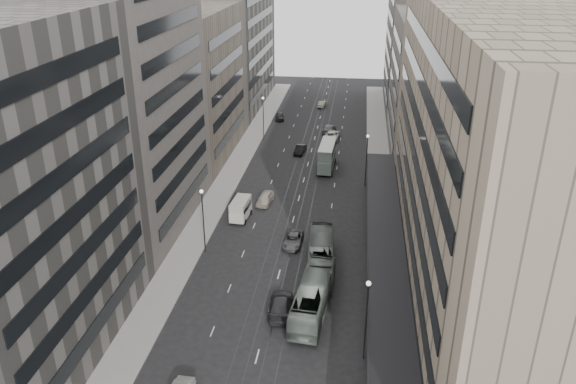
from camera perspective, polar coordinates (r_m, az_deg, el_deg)
The scene contains 25 objects.
ground at distance 58.45m, azimuth -2.08°, elevation -12.55°, with size 220.00×220.00×0.00m, color black.
sidewalk_right at distance 90.72m, azimuth 9.27°, elevation 1.25°, with size 4.00×125.00×0.15m, color gray.
sidewalk_left at distance 92.82m, azimuth -5.69°, elevation 2.00°, with size 4.00×125.00×0.15m, color gray.
department_store at distance 59.28m, azimuth 19.98°, elevation 2.97°, with size 19.20×60.00×30.00m.
building_right_mid at distance 101.71m, azimuth 14.99°, elevation 10.34°, with size 15.00×28.00×24.00m, color #514B46.
building_right_far at distance 130.56m, azimuth 13.58°, elevation 14.31°, with size 15.00×32.00×28.00m, color #65615B.
building_left_b at distance 73.75m, azimuth -16.74°, elevation 9.09°, with size 15.00×26.00×34.00m, color #514B46.
building_left_c at distance 99.34m, azimuth -10.35°, elevation 10.74°, with size 15.00×28.00×25.00m, color #6A6052.
building_left_d at distance 130.29m, azimuth -6.07°, elevation 14.81°, with size 15.00×38.00×28.00m, color #65615B.
lamp_right_near at distance 50.81m, azimuth 8.00°, elevation -11.91°, with size 0.44×0.44×8.32m.
lamp_right_far at distance 86.45m, azimuth 8.00°, elevation 3.82°, with size 0.44×0.44×8.32m.
lamp_left_near at distance 67.68m, azimuth -8.64°, elevation -2.17°, with size 0.44×0.44×8.32m.
lamp_left_far at distance 106.92m, azimuth -2.54°, elevation 8.01°, with size 0.44×0.44×8.32m.
bus_near at distance 58.45m, azimuth 2.57°, elevation -10.48°, with size 2.88×12.32×3.43m, color gray.
bus_far at distance 65.30m, azimuth 3.34°, elevation -6.48°, with size 2.82×12.07×3.36m, color slate.
double_decker at distance 93.34m, azimuth 3.98°, elevation 3.72°, with size 2.80×8.22×4.44m.
panel_van at distance 76.77m, azimuth -4.84°, elevation -1.67°, with size 2.48×4.65×2.85m.
sedan_2 at distance 70.53m, azimuth 0.52°, elevation -4.88°, with size 2.24×4.86×1.35m, color #4F4F52.
sedan_3 at distance 58.63m, azimuth -0.76°, elevation -11.38°, with size 2.36×5.80×1.68m, color #28282B.
sedan_4 at distance 81.38m, azimuth -2.35°, elevation -0.65°, with size 1.86×4.61×1.57m, color #BFB29E.
sedan_5 at distance 100.83m, azimuth 1.24°, elevation 4.34°, with size 1.52×4.35×1.43m, color black.
sedan_6 at distance 108.79m, azimuth 4.50°, elevation 5.82°, with size 2.67×5.80×1.61m, color silver.
sedan_7 at distance 112.36m, azimuth 4.22°, elevation 6.43°, with size 2.25×5.54×1.61m, color slate.
sedan_8 at distance 120.59m, azimuth -0.83°, elevation 7.71°, with size 1.76×4.37×1.49m, color #232325.
sedan_9 at distance 130.40m, azimuth 3.49°, elevation 8.91°, with size 1.46×4.18×1.38m, color #9C9881.
Camera 1 is at (8.02, -46.16, 34.94)m, focal length 35.00 mm.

